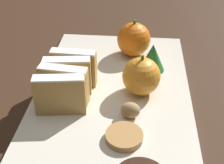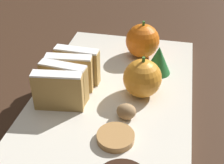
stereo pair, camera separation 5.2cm
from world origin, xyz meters
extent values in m
plane|color=#382316|center=(0.00, 0.00, 0.00)|extent=(6.00, 6.00, 0.00)
cube|color=silver|center=(0.00, 0.00, 0.01)|extent=(0.27, 0.46, 0.01)
cube|color=tan|center=(-0.08, -0.05, 0.04)|extent=(0.08, 0.03, 0.06)
cube|color=white|center=(-0.08, -0.05, 0.08)|extent=(0.08, 0.03, 0.00)
cube|color=tan|center=(-0.08, -0.02, 0.04)|extent=(0.08, 0.03, 0.06)
cube|color=white|center=(-0.08, -0.02, 0.08)|extent=(0.08, 0.03, 0.00)
cube|color=tan|center=(-0.08, 0.01, 0.04)|extent=(0.08, 0.03, 0.06)
cube|color=white|center=(-0.08, 0.01, 0.08)|extent=(0.08, 0.03, 0.00)
cube|color=tan|center=(-0.07, 0.03, 0.04)|extent=(0.08, 0.02, 0.06)
cube|color=white|center=(-0.07, 0.03, 0.08)|extent=(0.08, 0.02, 0.00)
sphere|color=orange|center=(0.05, 0.02, 0.04)|extent=(0.07, 0.07, 0.07)
cylinder|color=#38702D|center=(0.05, 0.02, 0.08)|extent=(0.01, 0.00, 0.01)
sphere|color=orange|center=(0.03, 0.15, 0.05)|extent=(0.07, 0.07, 0.07)
cylinder|color=#38702D|center=(0.03, 0.15, 0.08)|extent=(0.00, 0.01, 0.01)
ellipsoid|color=#9E7A51|center=(0.03, -0.05, 0.02)|extent=(0.03, 0.03, 0.03)
cylinder|color=#B27F47|center=(0.03, -0.10, 0.02)|extent=(0.05, 0.05, 0.01)
cone|color=#23662D|center=(0.07, 0.09, 0.04)|extent=(0.05, 0.05, 0.05)
camera|label=1|loc=(0.04, -0.42, 0.34)|focal=50.00mm
camera|label=2|loc=(0.09, -0.41, 0.34)|focal=50.00mm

